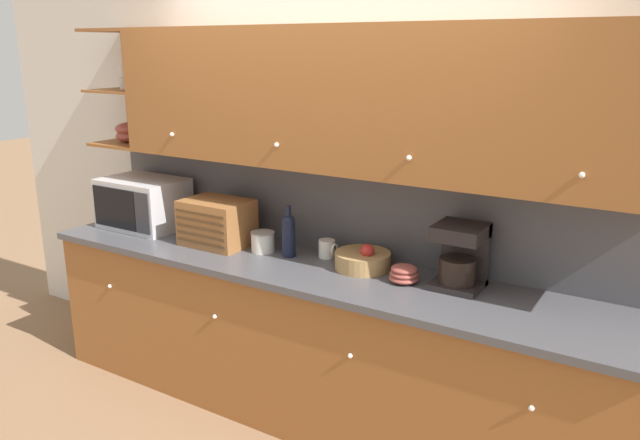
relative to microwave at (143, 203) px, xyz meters
The scene contains 14 objects.
ground_plane 1.77m from the microwave, 10.80° to the left, with size 24.00×24.00×0.00m, color #896647.
wall_back 1.41m from the microwave, 12.00° to the left, with size 5.89×0.06×2.60m.
counter_unit 1.51m from the microwave, ahead, with size 3.51×0.67×0.93m.
backsplash_panel 1.40m from the microwave, 10.55° to the left, with size 3.49×0.01×0.53m.
upper_cabinets 1.71m from the microwave, ahead, with size 3.49×0.40×0.75m.
microwave is the anchor object (origin of this frame).
wine_glass 0.37m from the microwave, ahead, with size 0.06×0.06×0.18m.
bread_box 0.67m from the microwave, ahead, with size 0.41×0.31×0.28m.
storage_canister 1.00m from the microwave, ahead, with size 0.14×0.14×0.12m.
wine_bottle 1.17m from the microwave, ahead, with size 0.08×0.08×0.30m.
mug 1.38m from the microwave, ahead, with size 0.11×0.09×0.10m.
fruit_basket 1.64m from the microwave, ahead, with size 0.31×0.31×0.15m.
bowl_stack_on_counter 1.92m from the microwave, ahead, with size 0.16×0.16×0.09m.
coffee_maker 2.17m from the microwave, ahead, with size 0.24×0.25×0.33m.
Camera 1 is at (1.77, -3.07, 2.10)m, focal length 35.00 mm.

